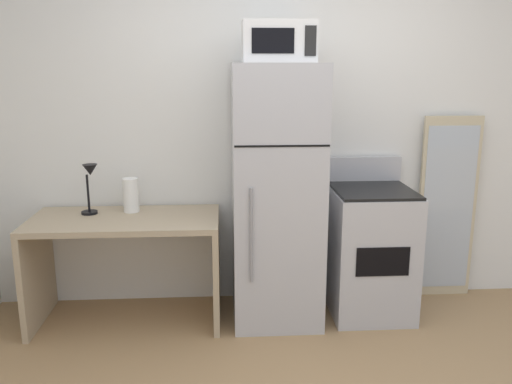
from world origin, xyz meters
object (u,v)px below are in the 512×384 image
at_px(microwave, 278,42).
at_px(leaning_mirror, 447,208).
at_px(desk, 126,248).
at_px(oven_range, 370,250).
at_px(desk_lamp, 90,180).
at_px(refrigerator, 276,196).
at_px(paper_towel_roll, 131,195).

xyz_separation_m(microwave, leaning_mirror, (1.34, 0.30, -1.20)).
height_order(desk, microwave, microwave).
bearing_deg(oven_range, desk, -179.23).
distance_m(desk_lamp, refrigerator, 1.29).
height_order(paper_towel_roll, microwave, microwave).
bearing_deg(refrigerator, paper_towel_roll, 171.61).
relative_size(paper_towel_roll, leaning_mirror, 0.17).
bearing_deg(paper_towel_roll, leaning_mirror, 3.11).
distance_m(paper_towel_roll, refrigerator, 1.03).
relative_size(desk_lamp, refrigerator, 0.20).
height_order(refrigerator, microwave, microwave).
bearing_deg(paper_towel_roll, microwave, -9.55).
xyz_separation_m(desk_lamp, leaning_mirror, (2.61, 0.18, -0.29)).
bearing_deg(desk, leaning_mirror, 6.68).
bearing_deg(leaning_mirror, paper_towel_roll, -176.89).
bearing_deg(leaning_mirror, desk, -173.32).
distance_m(paper_towel_roll, oven_range, 1.75).
relative_size(desk_lamp, paper_towel_roll, 1.47).
distance_m(desk, leaning_mirror, 2.40).
distance_m(desk, refrigerator, 1.10).
xyz_separation_m(desk, leaning_mirror, (2.38, 0.28, 0.17)).
height_order(desk, paper_towel_roll, paper_towel_roll).
bearing_deg(desk_lamp, oven_range, -2.19).
height_order(desk_lamp, refrigerator, refrigerator).
bearing_deg(desk, desk_lamp, 157.61).
bearing_deg(oven_range, microwave, -176.35).
bearing_deg(microwave, paper_towel_roll, 170.45).
relative_size(desk, refrigerator, 0.72).
relative_size(desk_lamp, leaning_mirror, 0.25).
distance_m(desk, paper_towel_roll, 0.37).
distance_m(refrigerator, leaning_mirror, 1.38).
xyz_separation_m(desk_lamp, refrigerator, (1.28, -0.10, -0.10)).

